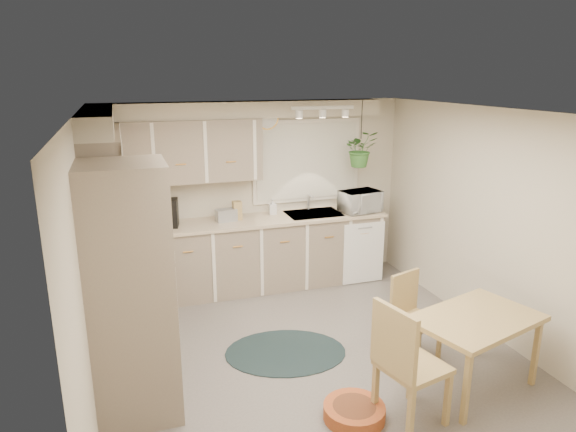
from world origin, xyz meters
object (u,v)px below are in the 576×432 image
object	(u,v)px
dining_table	(473,352)
pet_bed	(354,412)
chair_left	(413,363)
microwave	(360,199)
chair_back	(417,318)
braided_rug	(286,352)

from	to	relation	value
dining_table	pet_bed	distance (m)	1.23
chair_left	microwave	distance (m)	3.10
chair_back	pet_bed	bearing A→B (deg)	16.40
chair_left	braided_rug	distance (m)	1.54
dining_table	microwave	world-z (taller)	microwave
chair_back	microwave	world-z (taller)	microwave
dining_table	chair_back	size ratio (longest dim) A/B	1.30
braided_rug	pet_bed	xyz separation A→B (m)	(0.22, -1.15, 0.05)
pet_bed	braided_rug	bearing A→B (deg)	100.67
pet_bed	microwave	bearing A→B (deg)	63.84
braided_rug	pet_bed	world-z (taller)	pet_bed
pet_bed	microwave	size ratio (longest dim) A/B	0.99
dining_table	braided_rug	size ratio (longest dim) A/B	0.89
dining_table	chair_back	xyz separation A→B (m)	(-0.20, 0.59, 0.08)
chair_back	dining_table	bearing A→B (deg)	90.86
chair_back	pet_bed	world-z (taller)	chair_back
chair_left	microwave	size ratio (longest dim) A/B	2.03
braided_rug	microwave	bearing A→B (deg)	45.48
chair_left	chair_back	distance (m)	1.01
pet_bed	microwave	world-z (taller)	microwave
chair_left	microwave	xyz separation A→B (m)	(0.92, 2.90, 0.59)
dining_table	chair_left	xyz separation A→B (m)	(-0.77, -0.25, 0.18)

